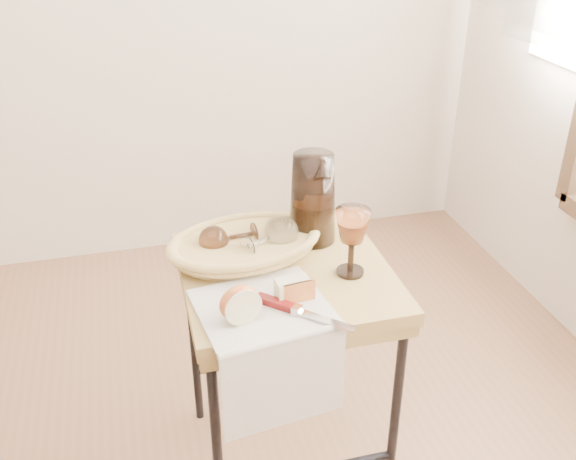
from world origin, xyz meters
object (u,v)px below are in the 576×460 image
object	(u,v)px
bread_basket	(245,247)
pitcher	(313,198)
side_table	(286,371)
wine_goblet	(352,242)
tea_towel	(263,308)
goblet_lying_a	(231,237)
table_knife	(300,310)
apple_half	(239,303)
goblet_lying_b	(267,238)

from	to	relation	value
bread_basket	pitcher	world-z (taller)	pitcher
side_table	bread_basket	world-z (taller)	bread_basket
bread_basket	wine_goblet	world-z (taller)	wine_goblet
tea_towel	wine_goblet	xyz separation A→B (m)	(0.24, 0.09, 0.08)
side_table	bread_basket	xyz separation A→B (m)	(-0.08, 0.09, 0.34)
goblet_lying_a	table_knife	world-z (taller)	goblet_lying_a
bread_basket	apple_half	xyz separation A→B (m)	(-0.06, -0.26, 0.02)
goblet_lying_b	wine_goblet	size ratio (longest dim) A/B	0.83
table_knife	apple_half	bearing A→B (deg)	-143.42
side_table	goblet_lying_a	bearing A→B (deg)	137.97
table_knife	pitcher	bearing A→B (deg)	113.15
pitcher	tea_towel	bearing A→B (deg)	-117.66
tea_towel	bread_basket	world-z (taller)	bread_basket
goblet_lying_b	apple_half	world-z (taller)	goblet_lying_b
side_table	wine_goblet	size ratio (longest dim) A/B	3.72
goblet_lying_b	apple_half	distance (m)	0.27
goblet_lying_a	goblet_lying_b	distance (m)	0.09
tea_towel	goblet_lying_b	distance (m)	0.22
pitcher	goblet_lying_a	bearing A→B (deg)	-164.77
bread_basket	wine_goblet	xyz separation A→B (m)	(0.23, -0.14, 0.06)
apple_half	tea_towel	bearing A→B (deg)	15.34
goblet_lying_a	apple_half	distance (m)	0.28
apple_half	table_knife	world-z (taller)	apple_half
bread_basket	goblet_lying_b	xyz separation A→B (m)	(0.05, -0.02, 0.03)
side_table	goblet_lying_a	world-z (taller)	goblet_lying_a
goblet_lying_a	wine_goblet	xyz separation A→B (m)	(0.26, -0.16, 0.04)
goblet_lying_a	tea_towel	bearing A→B (deg)	89.89
side_table	wine_goblet	distance (m)	0.43
pitcher	side_table	bearing A→B (deg)	-120.81
side_table	goblet_lying_b	size ratio (longest dim) A/B	4.47
goblet_lying_b	table_knife	size ratio (longest dim) A/B	0.61
side_table	pitcher	distance (m)	0.47
goblet_lying_a	wine_goblet	size ratio (longest dim) A/B	0.71
pitcher	wine_goblet	xyz separation A→B (m)	(0.04, -0.19, -0.03)
tea_towel	side_table	bearing A→B (deg)	50.01
pitcher	apple_half	size ratio (longest dim) A/B	3.04
goblet_lying_b	apple_half	size ratio (longest dim) A/B	1.57
pitcher	table_knife	xyz separation A→B (m)	(-0.12, -0.32, -0.10)
goblet_lying_b	wine_goblet	xyz separation A→B (m)	(0.18, -0.12, 0.03)
side_table	table_knife	world-z (taller)	table_knife
tea_towel	bread_basket	distance (m)	0.23
side_table	goblet_lying_a	distance (m)	0.40
goblet_lying_a	table_knife	xyz separation A→B (m)	(0.10, -0.29, -0.03)
pitcher	table_knife	bearing A→B (deg)	-103.02
tea_towel	apple_half	size ratio (longest dim) A/B	3.10
pitcher	wine_goblet	distance (m)	0.19
side_table	goblet_lying_a	size ratio (longest dim) A/B	5.22
goblet_lying_b	apple_half	bearing A→B (deg)	-140.84
bread_basket	goblet_lying_a	world-z (taller)	goblet_lying_a
apple_half	goblet_lying_a	bearing A→B (deg)	69.47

